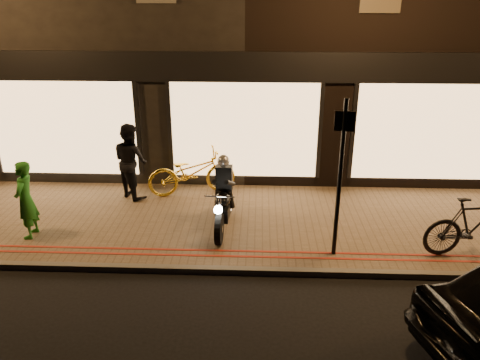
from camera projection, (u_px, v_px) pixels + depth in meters
The scene contains 11 objects.
ground at pixel (237, 275), 8.48m from camera, with size 90.00×90.00×0.00m, color black.
sidewalk at pixel (241, 222), 10.31m from camera, with size 50.00×4.00×0.12m, color brown.
kerb_stone at pixel (237, 271), 8.50m from camera, with size 50.00×0.14×0.12m, color #59544C.
red_kerb_lines at pixel (238, 254), 8.94m from camera, with size 50.00×0.26×0.01m.
building_row at pixel (250, 10), 15.25m from camera, with size 48.00×10.11×8.50m.
motorcycle at pixel (223, 201), 9.74m from camera, with size 0.60×1.94×1.59m.
sign_post at pixel (340, 172), 8.34m from camera, with size 0.35×0.09×3.00m.
bicycle_gold at pixel (192, 172), 11.44m from camera, with size 0.75×2.15×1.13m, color gold.
bicycle_dark at pixel (474, 226), 8.75m from camera, with size 0.55×1.95×1.17m, color black.
person_green at pixel (26, 200), 9.32m from camera, with size 0.59×0.38×1.61m, color #216E1D.
person_dark at pixel (131, 161), 11.18m from camera, with size 0.89×0.69×1.83m, color black.
Camera 1 is at (0.36, -7.23, 4.74)m, focal length 35.00 mm.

